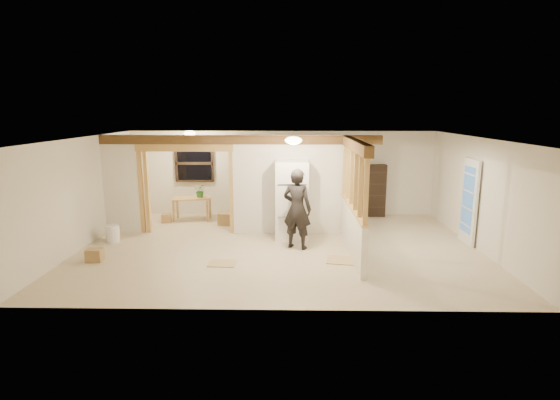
{
  "coord_description": "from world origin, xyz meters",
  "views": [
    {
      "loc": [
        0.2,
        -9.65,
        3.1
      ],
      "look_at": [
        0.0,
        0.4,
        1.02
      ],
      "focal_mm": 28.0,
      "sensor_mm": 36.0,
      "label": 1
    }
  ],
  "objects_px": {
    "woman": "(297,209)",
    "shop_vac": "(137,216)",
    "refrigerator": "(292,200)",
    "work_table": "(192,209)",
    "bookshelf": "(372,191)"
  },
  "relations": [
    {
      "from": "bookshelf",
      "to": "woman",
      "type": "bearing_deg",
      "value": -126.13
    },
    {
      "from": "shop_vac",
      "to": "bookshelf",
      "type": "relative_size",
      "value": 0.37
    },
    {
      "from": "refrigerator",
      "to": "woman",
      "type": "distance_m",
      "value": 0.83
    },
    {
      "from": "refrigerator",
      "to": "woman",
      "type": "relative_size",
      "value": 1.04
    },
    {
      "from": "woman",
      "to": "work_table",
      "type": "relative_size",
      "value": 1.76
    },
    {
      "from": "woman",
      "to": "shop_vac",
      "type": "height_order",
      "value": "woman"
    },
    {
      "from": "woman",
      "to": "work_table",
      "type": "bearing_deg",
      "value": -17.94
    },
    {
      "from": "work_table",
      "to": "bookshelf",
      "type": "relative_size",
      "value": 0.68
    },
    {
      "from": "woman",
      "to": "work_table",
      "type": "height_order",
      "value": "woman"
    },
    {
      "from": "shop_vac",
      "to": "woman",
      "type": "bearing_deg",
      "value": -22.19
    },
    {
      "from": "work_table",
      "to": "woman",
      "type": "bearing_deg",
      "value": -52.75
    },
    {
      "from": "woman",
      "to": "refrigerator",
      "type": "bearing_deg",
      "value": -59.34
    },
    {
      "from": "shop_vac",
      "to": "bookshelf",
      "type": "height_order",
      "value": "bookshelf"
    },
    {
      "from": "refrigerator",
      "to": "work_table",
      "type": "distance_m",
      "value": 3.38
    },
    {
      "from": "woman",
      "to": "work_table",
      "type": "distance_m",
      "value": 3.95
    }
  ]
}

